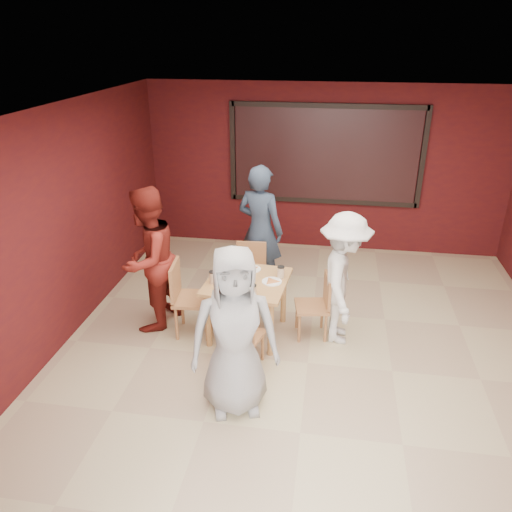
% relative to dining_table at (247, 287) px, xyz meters
% --- Properties ---
extents(floor, '(7.00, 7.00, 0.00)m').
position_rel_dining_table_xyz_m(floor, '(0.80, -0.52, -0.67)').
color(floor, tan).
rests_on(floor, ground).
extents(window_blinds, '(3.00, 0.02, 1.50)m').
position_rel_dining_table_xyz_m(window_blinds, '(0.80, 2.93, 0.98)').
color(window_blinds, black).
extents(dining_table, '(1.04, 1.04, 0.91)m').
position_rel_dining_table_xyz_m(dining_table, '(0.00, 0.00, 0.00)').
color(dining_table, '#C0814E').
rests_on(dining_table, floor).
extents(chair_front, '(0.47, 0.47, 0.79)m').
position_rel_dining_table_xyz_m(chair_front, '(0.07, -0.71, -0.22)').
color(chair_front, '#AB7142').
rests_on(chair_front, floor).
extents(chair_back, '(0.44, 0.44, 0.86)m').
position_rel_dining_table_xyz_m(chair_back, '(-0.10, 0.84, -0.18)').
color(chair_back, '#AB7142').
rests_on(chair_back, floor).
extents(chair_left, '(0.51, 0.51, 0.96)m').
position_rel_dining_table_xyz_m(chair_left, '(-0.75, -0.09, -0.12)').
color(chair_left, '#AB7142').
rests_on(chair_left, floor).
extents(chair_right, '(0.46, 0.46, 0.83)m').
position_rel_dining_table_xyz_m(chair_right, '(0.87, 0.10, -0.20)').
color(chair_right, '#AB7142').
rests_on(chair_right, floor).
extents(diner_front, '(0.99, 0.79, 1.78)m').
position_rel_dining_table_xyz_m(diner_front, '(0.11, -1.34, 0.22)').
color(diner_front, '#9C9C9C').
rests_on(diner_front, floor).
extents(diner_back, '(0.80, 0.66, 1.89)m').
position_rel_dining_table_xyz_m(diner_back, '(-0.02, 1.19, 0.28)').
color(diner_back, '#2B394C').
rests_on(diner_back, floor).
extents(diner_left, '(0.90, 1.04, 1.86)m').
position_rel_dining_table_xyz_m(diner_left, '(-1.26, 0.03, 0.26)').
color(diner_left, maroon).
rests_on(diner_left, floor).
extents(diner_right, '(0.62, 1.07, 1.65)m').
position_rel_dining_table_xyz_m(diner_right, '(1.16, 0.08, 0.16)').
color(diner_right, silver).
rests_on(diner_right, floor).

